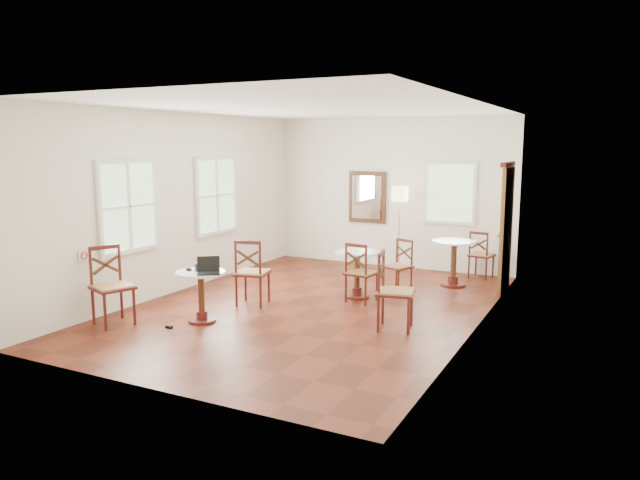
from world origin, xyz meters
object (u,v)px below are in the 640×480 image
at_px(cafe_table_near, 201,291).
at_px(chair_mid_b, 393,291).
at_px(chair_near_b, 112,286).
at_px(floor_lamp, 400,200).
at_px(cafe_table_mid, 357,269).
at_px(navy_mug, 198,268).
at_px(laptop, 209,269).
at_px(water_glass, 201,268).
at_px(mouse, 189,269).
at_px(chair_back_a, 481,255).
at_px(power_adapter, 169,327).
at_px(chair_back_b, 399,266).
at_px(chair_near_a, 252,272).
at_px(cafe_table_back, 454,258).
at_px(chair_mid_a, 361,273).

distance_m(cafe_table_near, chair_mid_b, 2.67).
height_order(chair_near_b, floor_lamp, floor_lamp).
bearing_deg(chair_mid_b, cafe_table_mid, 27.38).
distance_m(chair_near_b, navy_mug, 1.21).
xyz_separation_m(chair_mid_b, laptop, (-2.35, -0.94, 0.25)).
bearing_deg(water_glass, mouse, -171.63).
xyz_separation_m(chair_mid_b, chair_back_a, (0.40, 3.68, -0.08)).
bearing_deg(laptop, power_adapter, -171.03).
relative_size(cafe_table_mid, chair_back_a, 0.86).
bearing_deg(chair_back_a, chair_mid_b, 93.91).
bearing_deg(laptop, cafe_table_near, 130.93).
distance_m(chair_near_b, chair_back_a, 6.55).
distance_m(cafe_table_near, mouse, 0.35).
bearing_deg(chair_near_b, mouse, -33.58).
distance_m(cafe_table_mid, water_glass, 2.65).
xyz_separation_m(chair_back_a, power_adapter, (-3.14, -5.02, -0.42)).
relative_size(chair_back_a, laptop, 2.21).
relative_size(chair_back_b, laptop, 2.20).
bearing_deg(cafe_table_mid, chair_near_b, -130.76).
height_order(cafe_table_near, laptop, laptop).
xyz_separation_m(chair_near_a, water_glass, (-0.13, -1.07, 0.25)).
distance_m(chair_near_a, chair_mid_b, 2.38).
bearing_deg(cafe_table_back, chair_mid_a, -121.00).
relative_size(chair_near_b, chair_mid_b, 1.03).
bearing_deg(laptop, chair_mid_b, -15.56).
xyz_separation_m(chair_near_b, laptop, (1.21, 0.60, 0.24)).
height_order(cafe_table_mid, chair_mid_a, chair_mid_a).
height_order(cafe_table_back, power_adapter, cafe_table_back).
distance_m(cafe_table_near, laptop, 0.37).
height_order(chair_near_b, power_adapter, chair_near_b).
height_order(chair_near_b, chair_back_a, chair_near_b).
bearing_deg(power_adapter, cafe_table_back, 55.72).
xyz_separation_m(chair_mid_a, navy_mug, (-1.63, -1.99, 0.30)).
bearing_deg(chair_near_a, power_adapter, 63.81).
bearing_deg(cafe_table_mid, navy_mug, -123.48).
height_order(floor_lamp, water_glass, floor_lamp).
bearing_deg(navy_mug, power_adapter, -110.79).
height_order(cafe_table_back, water_glass, water_glass).
bearing_deg(chair_near_b, cafe_table_mid, -19.49).
xyz_separation_m(chair_mid_a, mouse, (-1.77, -2.02, 0.27)).
distance_m(chair_mid_b, floor_lamp, 3.92).
bearing_deg(floor_lamp, chair_back_b, -70.82).
bearing_deg(floor_lamp, mouse, -108.36).
bearing_deg(power_adapter, navy_mug, 69.21).
distance_m(chair_near_a, chair_near_b, 2.08).
relative_size(mouse, power_adapter, 1.18).
bearing_deg(chair_back_b, chair_near_b, -107.80).
distance_m(chair_near_a, chair_mid_a, 1.71).
distance_m(laptop, navy_mug, 0.22).
height_order(laptop, water_glass, laptop).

